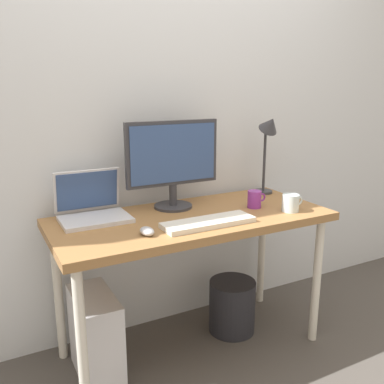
{
  "coord_description": "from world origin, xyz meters",
  "views": [
    {
      "loc": [
        -0.93,
        -1.76,
        1.37
      ],
      "look_at": [
        0.0,
        0.0,
        0.86
      ],
      "focal_mm": 39.45,
      "sensor_mm": 36.0,
      "label": 1
    }
  ],
  "objects_px": {
    "laptop": "(92,207)",
    "computer_tower": "(96,336)",
    "monitor": "(173,159)",
    "mouse": "(147,231)",
    "desk_lamp": "(269,137)",
    "desk": "(192,229)",
    "keyboard": "(208,222)",
    "glass_cup": "(291,203)",
    "coffee_mug": "(255,199)",
    "wastebasket": "(232,306)"
  },
  "relations": [
    {
      "from": "desk",
      "to": "glass_cup",
      "type": "xyz_separation_m",
      "value": [
        0.48,
        -0.17,
        0.12
      ]
    },
    {
      "from": "desk_lamp",
      "to": "coffee_mug",
      "type": "relative_size",
      "value": 4.43
    },
    {
      "from": "desk",
      "to": "monitor",
      "type": "distance_m",
      "value": 0.37
    },
    {
      "from": "keyboard",
      "to": "mouse",
      "type": "relative_size",
      "value": 4.89
    },
    {
      "from": "desk_lamp",
      "to": "keyboard",
      "type": "relative_size",
      "value": 1.08
    },
    {
      "from": "desk_lamp",
      "to": "computer_tower",
      "type": "bearing_deg",
      "value": -172.24
    },
    {
      "from": "desk",
      "to": "monitor",
      "type": "height_order",
      "value": "monitor"
    },
    {
      "from": "desk",
      "to": "monitor",
      "type": "bearing_deg",
      "value": 97.33
    },
    {
      "from": "desk",
      "to": "desk_lamp",
      "type": "distance_m",
      "value": 0.74
    },
    {
      "from": "laptop",
      "to": "computer_tower",
      "type": "height_order",
      "value": "laptop"
    },
    {
      "from": "coffee_mug",
      "to": "computer_tower",
      "type": "xyz_separation_m",
      "value": [
        -0.86,
        0.05,
        -0.58
      ]
    },
    {
      "from": "laptop",
      "to": "glass_cup",
      "type": "xyz_separation_m",
      "value": [
        0.93,
        -0.35,
        -0.01
      ]
    },
    {
      "from": "laptop",
      "to": "computer_tower",
      "type": "xyz_separation_m",
      "value": [
        -0.06,
        -0.16,
        -0.59
      ]
    },
    {
      "from": "computer_tower",
      "to": "wastebasket",
      "type": "bearing_deg",
      "value": 1.5
    },
    {
      "from": "monitor",
      "to": "desk_lamp",
      "type": "bearing_deg",
      "value": 0.08
    },
    {
      "from": "wastebasket",
      "to": "glass_cup",
      "type": "bearing_deg",
      "value": -46.72
    },
    {
      "from": "mouse",
      "to": "coffee_mug",
      "type": "distance_m",
      "value": 0.67
    },
    {
      "from": "laptop",
      "to": "glass_cup",
      "type": "bearing_deg",
      "value": -20.92
    },
    {
      "from": "coffee_mug",
      "to": "laptop",
      "type": "bearing_deg",
      "value": 165.16
    },
    {
      "from": "desk",
      "to": "monitor",
      "type": "xyz_separation_m",
      "value": [
        -0.02,
        0.17,
        0.33
      ]
    },
    {
      "from": "desk",
      "to": "keyboard",
      "type": "bearing_deg",
      "value": -90.01
    },
    {
      "from": "keyboard",
      "to": "glass_cup",
      "type": "bearing_deg",
      "value": -0.93
    },
    {
      "from": "desk",
      "to": "desk_lamp",
      "type": "height_order",
      "value": "desk_lamp"
    },
    {
      "from": "desk_lamp",
      "to": "glass_cup",
      "type": "xyz_separation_m",
      "value": [
        -0.11,
        -0.34,
        -0.29
      ]
    },
    {
      "from": "wastebasket",
      "to": "mouse",
      "type": "bearing_deg",
      "value": -161.28
    },
    {
      "from": "desk",
      "to": "laptop",
      "type": "bearing_deg",
      "value": 157.59
    },
    {
      "from": "desk",
      "to": "mouse",
      "type": "distance_m",
      "value": 0.35
    },
    {
      "from": "keyboard",
      "to": "glass_cup",
      "type": "xyz_separation_m",
      "value": [
        0.48,
        -0.01,
        0.03
      ]
    },
    {
      "from": "monitor",
      "to": "coffee_mug",
      "type": "distance_m",
      "value": 0.48
    },
    {
      "from": "coffee_mug",
      "to": "desk_lamp",
      "type": "bearing_deg",
      "value": 40.83
    },
    {
      "from": "laptop",
      "to": "computer_tower",
      "type": "bearing_deg",
      "value": -110.23
    },
    {
      "from": "monitor",
      "to": "mouse",
      "type": "distance_m",
      "value": 0.49
    },
    {
      "from": "wastebasket",
      "to": "desk",
      "type": "bearing_deg",
      "value": -171.45
    },
    {
      "from": "laptop",
      "to": "keyboard",
      "type": "xyz_separation_m",
      "value": [
        0.45,
        -0.35,
        -0.05
      ]
    },
    {
      "from": "mouse",
      "to": "computer_tower",
      "type": "xyz_separation_m",
      "value": [
        -0.21,
        0.18,
        -0.55
      ]
    },
    {
      "from": "wastebasket",
      "to": "computer_tower",
      "type": "bearing_deg",
      "value": -178.5
    },
    {
      "from": "keyboard",
      "to": "computer_tower",
      "type": "distance_m",
      "value": 0.77
    },
    {
      "from": "glass_cup",
      "to": "wastebasket",
      "type": "xyz_separation_m",
      "value": [
        -0.2,
        0.21,
        -0.64
      ]
    },
    {
      "from": "monitor",
      "to": "keyboard",
      "type": "relative_size",
      "value": 1.14
    },
    {
      "from": "monitor",
      "to": "keyboard",
      "type": "height_order",
      "value": "monitor"
    },
    {
      "from": "coffee_mug",
      "to": "wastebasket",
      "type": "relative_size",
      "value": 0.36
    },
    {
      "from": "laptop",
      "to": "keyboard",
      "type": "height_order",
      "value": "laptop"
    },
    {
      "from": "glass_cup",
      "to": "keyboard",
      "type": "bearing_deg",
      "value": 179.07
    },
    {
      "from": "desk_lamp",
      "to": "keyboard",
      "type": "distance_m",
      "value": 0.75
    },
    {
      "from": "monitor",
      "to": "keyboard",
      "type": "bearing_deg",
      "value": -86.24
    },
    {
      "from": "laptop",
      "to": "glass_cup",
      "type": "relative_size",
      "value": 2.64
    },
    {
      "from": "monitor",
      "to": "glass_cup",
      "type": "height_order",
      "value": "monitor"
    },
    {
      "from": "mouse",
      "to": "glass_cup",
      "type": "bearing_deg",
      "value": -1.12
    },
    {
      "from": "keyboard",
      "to": "mouse",
      "type": "distance_m",
      "value": 0.3
    },
    {
      "from": "coffee_mug",
      "to": "wastebasket",
      "type": "bearing_deg",
      "value": 137.5
    }
  ]
}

